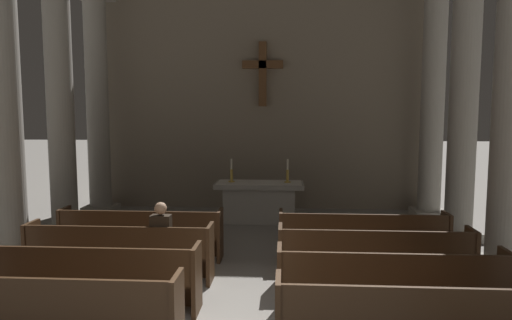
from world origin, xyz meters
TOP-DOWN VIEW (x-y plane):
  - pew_left_row_1 at (-2.05, -0.04)m, footprint 3.04×0.50m
  - pew_left_row_2 at (-2.05, 1.09)m, footprint 3.04×0.50m
  - pew_left_row_3 at (-2.05, 2.23)m, footprint 3.04×0.50m
  - pew_left_row_4 at (-2.05, 3.36)m, footprint 3.04×0.50m
  - pew_right_row_2 at (2.05, 1.09)m, footprint 3.04×0.50m
  - pew_right_row_3 at (2.05, 2.23)m, footprint 3.04×0.50m
  - pew_right_row_4 at (2.05, 3.36)m, footprint 3.04×0.50m
  - column_left_second at (-4.41, 3.08)m, footprint 0.88×0.88m
  - column_right_second at (4.41, 3.08)m, footprint 0.88×0.88m
  - column_left_third at (-4.41, 5.14)m, footprint 0.88×0.88m
  - column_right_third at (4.41, 5.14)m, footprint 0.88×0.88m
  - column_left_fourth at (-4.41, 7.19)m, footprint 0.88×0.88m
  - column_right_fourth at (4.41, 7.19)m, footprint 0.88×0.88m
  - altar at (0.00, 6.40)m, footprint 2.20×0.90m
  - candlestick_left at (-0.70, 6.40)m, footprint 0.16×0.16m
  - candlestick_right at (0.70, 6.40)m, footprint 0.16×0.16m
  - apse_with_cross at (0.00, 8.22)m, footprint 9.76×0.46m
  - lone_worshipper at (-1.35, 2.27)m, footprint 0.32×0.43m

SIDE VIEW (x-z plane):
  - pew_left_row_1 at x=-2.05m, z-range 0.00..0.95m
  - pew_left_row_2 at x=-2.05m, z-range 0.00..0.95m
  - pew_left_row_3 at x=-2.05m, z-range 0.00..0.95m
  - pew_left_row_4 at x=-2.05m, z-range 0.00..0.95m
  - pew_right_row_2 at x=2.05m, z-range 0.00..0.95m
  - pew_right_row_3 at x=2.05m, z-range 0.00..0.95m
  - pew_right_row_4 at x=2.05m, z-range 0.00..0.95m
  - altar at x=0.00m, z-range 0.03..1.04m
  - lone_worshipper at x=-1.35m, z-range 0.03..1.35m
  - candlestick_left at x=-0.70m, z-range 0.90..1.48m
  - candlestick_right at x=0.70m, z-range 0.90..1.48m
  - column_left_second at x=-4.41m, z-range -0.08..5.80m
  - column_right_second at x=4.41m, z-range -0.08..5.80m
  - column_left_third at x=-4.41m, z-range -0.08..5.80m
  - column_right_third at x=4.41m, z-range -0.08..5.80m
  - column_left_fourth at x=-4.41m, z-range -0.08..5.80m
  - column_right_fourth at x=4.41m, z-range -0.08..5.80m
  - apse_with_cross at x=0.00m, z-range 0.00..6.92m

